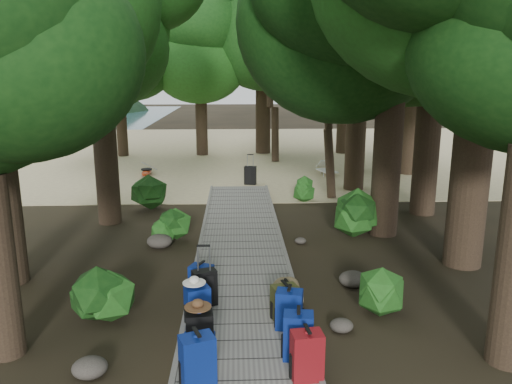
{
  "coord_description": "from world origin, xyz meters",
  "views": [
    {
      "loc": [
        -0.12,
        -10.2,
        3.95
      ],
      "look_at": [
        0.41,
        2.36,
        1.0
      ],
      "focal_mm": 35.0,
      "sensor_mm": 36.0,
      "label": 1
    }
  ],
  "objects_px": {
    "lone_suitcase_on_sand": "(250,175)",
    "kayak": "(147,171)",
    "backpack_left_c": "(198,304)",
    "sun_lounger": "(327,168)",
    "backpack_left_a": "(197,359)",
    "duffel_right_khaki": "(287,294)",
    "backpack_right_a": "(307,353)",
    "backpack_right_c": "(289,307)",
    "suitcase_on_boardwalk": "(205,288)",
    "backpack_left_d": "(201,278)",
    "backpack_right_b": "(298,333)",
    "backpack_left_b": "(200,331)",
    "backpack_right_d": "(285,301)"
  },
  "relations": [
    {
      "from": "lone_suitcase_on_sand",
      "to": "kayak",
      "type": "distance_m",
      "value": 4.59
    },
    {
      "from": "backpack_left_c",
      "to": "sun_lounger",
      "type": "xyz_separation_m",
      "value": [
        4.31,
        12.45,
        -0.18
      ]
    },
    {
      "from": "backpack_left_a",
      "to": "duffel_right_khaki",
      "type": "relative_size",
      "value": 1.35
    },
    {
      "from": "backpack_left_c",
      "to": "kayak",
      "type": "height_order",
      "value": "backpack_left_c"
    },
    {
      "from": "backpack_right_a",
      "to": "backpack_right_c",
      "type": "bearing_deg",
      "value": 87.14
    },
    {
      "from": "backpack_left_a",
      "to": "suitcase_on_boardwalk",
      "type": "bearing_deg",
      "value": 70.42
    },
    {
      "from": "sun_lounger",
      "to": "backpack_left_c",
      "type": "bearing_deg",
      "value": -124.65
    },
    {
      "from": "lone_suitcase_on_sand",
      "to": "backpack_right_c",
      "type": "bearing_deg",
      "value": -76.17
    },
    {
      "from": "backpack_left_d",
      "to": "kayak",
      "type": "xyz_separation_m",
      "value": [
        -2.97,
        11.62,
        -0.24
      ]
    },
    {
      "from": "backpack_right_b",
      "to": "duffel_right_khaki",
      "type": "distance_m",
      "value": 1.66
    },
    {
      "from": "sun_lounger",
      "to": "backpack_right_b",
      "type": "bearing_deg",
      "value": -117.5
    },
    {
      "from": "backpack_left_a",
      "to": "sun_lounger",
      "type": "relative_size",
      "value": 0.48
    },
    {
      "from": "backpack_left_a",
      "to": "backpack_right_b",
      "type": "distance_m",
      "value": 1.48
    },
    {
      "from": "backpack_left_c",
      "to": "backpack_right_c",
      "type": "xyz_separation_m",
      "value": [
        1.42,
        -0.19,
        -0.0
      ]
    },
    {
      "from": "backpack_left_b",
      "to": "backpack_left_d",
      "type": "bearing_deg",
      "value": 86.8
    },
    {
      "from": "backpack_right_a",
      "to": "backpack_right_d",
      "type": "distance_m",
      "value": 1.63
    },
    {
      "from": "backpack_left_a",
      "to": "backpack_right_c",
      "type": "xyz_separation_m",
      "value": [
        1.3,
        1.47,
        -0.05
      ]
    },
    {
      "from": "duffel_right_khaki",
      "to": "backpack_right_c",
      "type": "bearing_deg",
      "value": -105.98
    },
    {
      "from": "backpack_left_c",
      "to": "backpack_left_d",
      "type": "bearing_deg",
      "value": 68.8
    },
    {
      "from": "backpack_left_c",
      "to": "duffel_right_khaki",
      "type": "bearing_deg",
      "value": 0.93
    },
    {
      "from": "backpack_right_b",
      "to": "sun_lounger",
      "type": "height_order",
      "value": "backpack_right_b"
    },
    {
      "from": "backpack_right_a",
      "to": "backpack_right_d",
      "type": "relative_size",
      "value": 1.15
    },
    {
      "from": "backpack_left_d",
      "to": "kayak",
      "type": "distance_m",
      "value": 12.0
    },
    {
      "from": "backpack_left_b",
      "to": "duffel_right_khaki",
      "type": "relative_size",
      "value": 1.2
    },
    {
      "from": "backpack_right_c",
      "to": "lone_suitcase_on_sand",
      "type": "height_order",
      "value": "backpack_right_c"
    },
    {
      "from": "backpack_right_c",
      "to": "kayak",
      "type": "bearing_deg",
      "value": 121.69
    },
    {
      "from": "backpack_left_a",
      "to": "backpack_right_c",
      "type": "bearing_deg",
      "value": 27.57
    },
    {
      "from": "backpack_right_a",
      "to": "lone_suitcase_on_sand",
      "type": "height_order",
      "value": "backpack_right_a"
    },
    {
      "from": "suitcase_on_boardwalk",
      "to": "backpack_right_d",
      "type": "bearing_deg",
      "value": -42.64
    },
    {
      "from": "backpack_right_d",
      "to": "backpack_right_c",
      "type": "bearing_deg",
      "value": -100.39
    },
    {
      "from": "backpack_left_b",
      "to": "lone_suitcase_on_sand",
      "type": "xyz_separation_m",
      "value": [
        1.06,
        11.62,
        -0.11
      ]
    },
    {
      "from": "backpack_right_d",
      "to": "duffel_right_khaki",
      "type": "distance_m",
      "value": 0.53
    },
    {
      "from": "backpack_right_a",
      "to": "backpack_left_b",
      "type": "bearing_deg",
      "value": 149.16
    },
    {
      "from": "backpack_left_d",
      "to": "backpack_right_d",
      "type": "relative_size",
      "value": 0.96
    },
    {
      "from": "backpack_right_d",
      "to": "backpack_left_d",
      "type": "bearing_deg",
      "value": 127.51
    },
    {
      "from": "suitcase_on_boardwalk",
      "to": "lone_suitcase_on_sand",
      "type": "relative_size",
      "value": 0.93
    },
    {
      "from": "backpack_right_a",
      "to": "backpack_right_c",
      "type": "height_order",
      "value": "backpack_right_a"
    },
    {
      "from": "backpack_left_b",
      "to": "duffel_right_khaki",
      "type": "xyz_separation_m",
      "value": [
        1.39,
        1.49,
        -0.16
      ]
    },
    {
      "from": "kayak",
      "to": "backpack_right_c",
      "type": "bearing_deg",
      "value": -73.68
    },
    {
      "from": "backpack_left_b",
      "to": "backpack_right_a",
      "type": "height_order",
      "value": "backpack_right_a"
    },
    {
      "from": "backpack_left_c",
      "to": "backpack_right_b",
      "type": "bearing_deg",
      "value": -57.05
    },
    {
      "from": "backpack_right_b",
      "to": "backpack_right_a",
      "type": "bearing_deg",
      "value": -76.18
    },
    {
      "from": "backpack_left_a",
      "to": "duffel_right_khaki",
      "type": "distance_m",
      "value": 2.66
    },
    {
      "from": "backpack_left_d",
      "to": "sun_lounger",
      "type": "bearing_deg",
      "value": 91.92
    },
    {
      "from": "backpack_right_d",
      "to": "lone_suitcase_on_sand",
      "type": "bearing_deg",
      "value": 73.98
    },
    {
      "from": "lone_suitcase_on_sand",
      "to": "backpack_left_d",
      "type": "bearing_deg",
      "value": -84.48
    },
    {
      "from": "backpack_left_a",
      "to": "lone_suitcase_on_sand",
      "type": "xyz_separation_m",
      "value": [
        1.04,
        12.4,
        -0.16
      ]
    },
    {
      "from": "backpack_left_b",
      "to": "backpack_left_c",
      "type": "xyz_separation_m",
      "value": [
        -0.09,
        0.87,
        -0.0
      ]
    },
    {
      "from": "backpack_left_d",
      "to": "kayak",
      "type": "relative_size",
      "value": 0.19
    },
    {
      "from": "backpack_right_a",
      "to": "kayak",
      "type": "height_order",
      "value": "backpack_right_a"
    }
  ]
}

